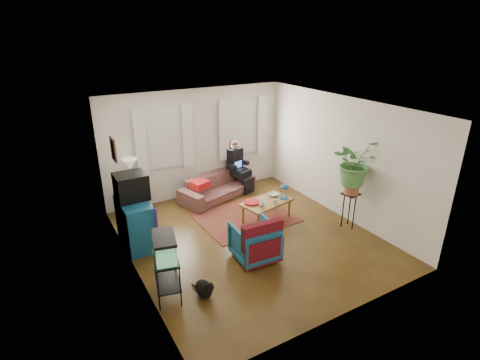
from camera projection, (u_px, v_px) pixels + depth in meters
floor at (250, 238)px, 7.42m from camera, size 4.50×5.00×0.01m
ceiling at (252, 107)px, 6.44m from camera, size 4.50×5.00×0.01m
wall_back at (196, 144)px, 8.94m from camera, size 4.50×0.01×2.60m
wall_front at (350, 238)px, 4.92m from camera, size 4.50×0.01×2.60m
wall_left at (129, 203)px, 5.89m from camera, size 0.01×5.00×2.60m
wall_right at (341, 158)px, 7.97m from camera, size 0.01×5.00×2.60m
window_left at (164, 138)px, 8.46m from camera, size 1.08×0.04×1.38m
window_right at (242, 127)px, 9.40m from camera, size 1.08×0.04×1.38m
curtains_left at (165, 139)px, 8.39m from camera, size 1.36×0.06×1.50m
curtains_right at (243, 128)px, 9.34m from camera, size 1.36×0.06×1.50m
picture_frame at (114, 149)px, 6.34m from camera, size 0.04×0.32×0.40m
area_rug at (245, 217)px, 8.22m from camera, size 2.03×1.64×0.01m
sofa at (218, 183)px, 9.07m from camera, size 2.09×1.31×0.76m
seated_person at (238, 168)px, 9.47m from camera, size 0.64×0.72×1.16m
side_table at (134, 198)px, 8.40m from camera, size 0.53×0.53×0.66m
table_lamp at (131, 172)px, 8.17m from camera, size 0.39×0.39×0.60m
dresser at (136, 223)px, 7.04m from camera, size 0.52×1.02×0.92m
crt_tv at (131, 186)px, 6.87m from camera, size 0.57×0.52×0.49m
aquarium_stand at (167, 277)px, 5.67m from camera, size 0.49×0.70×0.71m
aquarium at (165, 247)px, 5.47m from camera, size 0.44×0.63×0.37m
black_cat at (204, 287)px, 5.76m from camera, size 0.31×0.42×0.32m
armchair at (254, 240)px, 6.64m from camera, size 0.77×0.72×0.75m
serape_throw at (263, 240)px, 6.34m from camera, size 0.76×0.21×0.62m
coffee_table at (267, 211)px, 8.03m from camera, size 1.19×0.81×0.45m
cup_a at (262, 204)px, 7.70m from camera, size 0.15×0.15×0.10m
cup_b at (275, 201)px, 7.83m from camera, size 0.12×0.12×0.09m
bowl at (273, 195)px, 8.19m from camera, size 0.25×0.25×0.05m
snack_tray at (252, 202)px, 7.85m from camera, size 0.40×0.40×0.04m
birdcage at (284, 192)px, 8.01m from camera, size 0.21×0.21×0.32m
plant_stand at (349, 210)px, 7.71m from camera, size 0.37×0.37×0.76m
potted_plant at (354, 169)px, 7.37m from camera, size 0.97×0.88×0.96m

